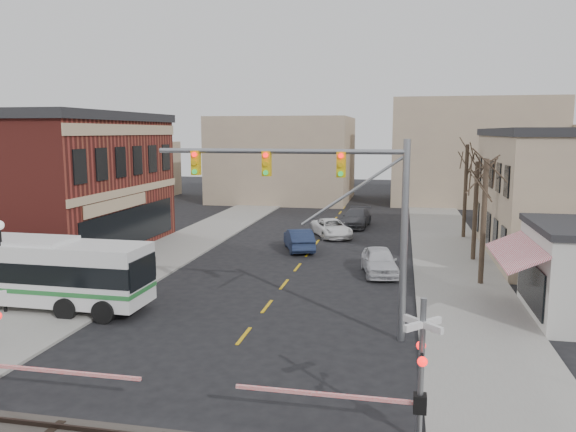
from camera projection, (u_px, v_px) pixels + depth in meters
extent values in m
plane|color=black|center=(229.00, 355.00, 20.97)|extent=(160.00, 160.00, 0.00)
cube|color=gray|center=(188.00, 242.00, 42.21)|extent=(5.00, 60.00, 0.12)
cube|color=gray|center=(449.00, 253.00, 38.47)|extent=(5.00, 60.00, 0.12)
cube|color=tan|center=(131.00, 191.00, 38.19)|extent=(0.10, 15.00, 0.50)
cube|color=tan|center=(128.00, 130.00, 37.58)|extent=(0.10, 15.00, 0.70)
cube|color=black|center=(132.00, 227.00, 38.56)|extent=(0.08, 13.00, 2.60)
cube|color=red|center=(515.00, 251.00, 25.10)|extent=(1.68, 6.00, 0.87)
cylinder|color=#382B21|center=(484.00, 222.00, 30.01)|extent=(0.28, 0.28, 6.75)
cylinder|color=#382B21|center=(475.00, 211.00, 35.80)|extent=(0.28, 0.28, 6.30)
cylinder|color=#382B21|center=(465.00, 191.00, 43.44)|extent=(0.28, 0.28, 7.20)
cube|color=silver|center=(22.00, 270.00, 26.45)|extent=(12.36, 2.80, 2.74)
cube|color=black|center=(22.00, 266.00, 26.43)|extent=(12.40, 2.84, 0.92)
cube|color=#257032|center=(23.00, 283.00, 26.55)|extent=(12.40, 2.84, 0.21)
cylinder|color=black|center=(24.00, 297.00, 26.65)|extent=(1.06, 2.68, 1.03)
cylinder|color=gray|center=(404.00, 242.00, 21.88)|extent=(0.28, 0.28, 8.00)
cylinder|color=gray|center=(278.00, 151.00, 22.35)|extent=(10.06, 0.20, 0.20)
cube|color=gold|center=(341.00, 164.00, 21.92)|extent=(0.35, 0.30, 1.00)
cube|color=gold|center=(267.00, 164.00, 22.51)|extent=(0.35, 0.30, 1.00)
cube|color=gold|center=(196.00, 163.00, 23.11)|extent=(0.35, 0.30, 1.00)
cube|color=#FF0C0C|center=(64.00, 372.00, 16.89)|extent=(5.00, 0.10, 0.10)
cylinder|color=gray|center=(421.00, 371.00, 14.81)|extent=(0.16, 0.16, 4.00)
cube|color=silver|center=(423.00, 324.00, 14.62)|extent=(1.00, 1.00, 0.18)
cube|color=silver|center=(423.00, 324.00, 14.62)|extent=(1.00, 1.00, 0.18)
sphere|color=#FF0C0C|center=(422.00, 362.00, 14.20)|extent=(0.26, 0.26, 0.26)
sphere|color=#FF0C0C|center=(421.00, 346.00, 15.27)|extent=(0.26, 0.26, 0.26)
cube|color=black|center=(420.00, 403.00, 14.94)|extent=(0.35, 0.35, 0.50)
cube|color=#FF0C0C|center=(323.00, 394.00, 15.46)|extent=(5.00, 0.10, 0.10)
cylinder|color=black|center=(3.00, 270.00, 25.40)|extent=(0.14, 0.14, 3.86)
imported|color=silver|center=(379.00, 261.00, 32.79)|extent=(2.60, 4.87, 1.57)
imported|color=#1A2541|center=(299.00, 239.00, 39.46)|extent=(3.08, 4.97, 1.55)
imported|color=white|center=(332.00, 228.00, 44.53)|extent=(4.18, 5.54, 1.40)
imported|color=#414146|center=(356.00, 218.00, 49.26)|extent=(2.65, 5.58, 1.57)
imported|color=#554844|center=(67.00, 288.00, 26.73)|extent=(0.56, 0.67, 1.55)
imported|color=#363A5E|center=(68.00, 272.00, 29.87)|extent=(0.89, 0.93, 1.50)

